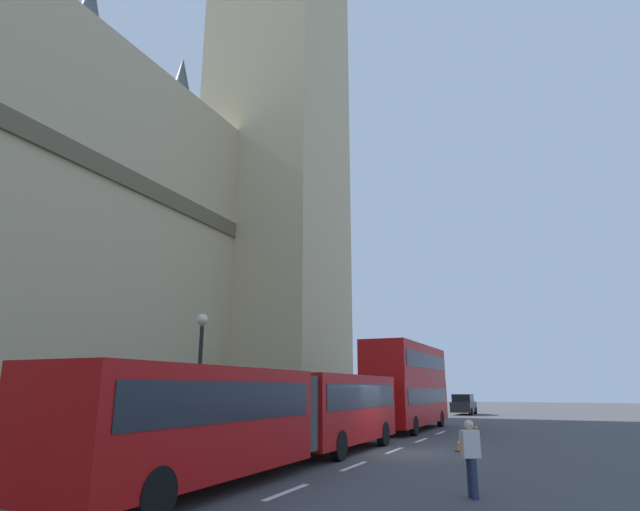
# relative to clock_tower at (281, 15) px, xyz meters

# --- Properties ---
(ground_plane) EXTENTS (160.00, 160.00, 0.00)m
(ground_plane) POSITION_rel_clock_tower_xyz_m (-19.31, -15.98, -39.70)
(ground_plane) COLOR #424244
(lane_centre_marking) EXTENTS (25.20, 0.16, 0.01)m
(lane_centre_marking) POSITION_rel_clock_tower_xyz_m (-21.09, -15.98, -39.70)
(lane_centre_marking) COLOR silver
(lane_centre_marking) RESTS_ON ground_plane
(clock_tower) EXTENTS (12.31, 12.31, 75.49)m
(clock_tower) POSITION_rel_clock_tower_xyz_m (0.00, 0.00, 0.00)
(clock_tower) COLOR #C6B284
(clock_tower) RESTS_ON ground_plane
(articulated_bus) EXTENTS (17.34, 2.54, 2.90)m
(articulated_bus) POSITION_rel_clock_tower_xyz_m (-24.60, -13.99, -37.96)
(articulated_bus) COLOR #B20F0F
(articulated_bus) RESTS_ON ground_plane
(double_decker_bus) EXTENTS (10.88, 2.54, 4.90)m
(double_decker_bus) POSITION_rel_clock_tower_xyz_m (-8.57, -13.99, -36.99)
(double_decker_bus) COLOR #B20F0F
(double_decker_bus) RESTS_ON ground_plane
(sedan_lead) EXTENTS (4.40, 1.86, 1.85)m
(sedan_lead) POSITION_rel_clock_tower_xyz_m (11.66, -13.99, -38.79)
(sedan_lead) COLOR black
(sedan_lead) RESTS_ON ground_plane
(traffic_cone_west) EXTENTS (0.36, 0.36, 0.58)m
(traffic_cone_west) POSITION_rel_clock_tower_xyz_m (-18.02, -18.42, -39.42)
(traffic_cone_west) COLOR black
(traffic_cone_west) RESTS_ON ground_plane
(traffic_cone_middle) EXTENTS (0.36, 0.36, 0.58)m
(traffic_cone_middle) POSITION_rel_clock_tower_xyz_m (-9.04, -17.83, -39.42)
(traffic_cone_middle) COLOR black
(traffic_cone_middle) RESTS_ON ground_plane
(street_lamp) EXTENTS (0.44, 0.44, 5.27)m
(street_lamp) POSITION_rel_clock_tower_xyz_m (-22.94, -9.48, -36.65)
(street_lamp) COLOR black
(street_lamp) RESTS_ON ground_plane
(pedestrian_near_cones) EXTENTS (0.41, 0.47, 1.69)m
(pedestrian_near_cones) POSITION_rel_clock_tower_xyz_m (-26.96, -20.16, -38.79)
(pedestrian_near_cones) COLOR #262D4C
(pedestrian_near_cones) RESTS_ON ground_plane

